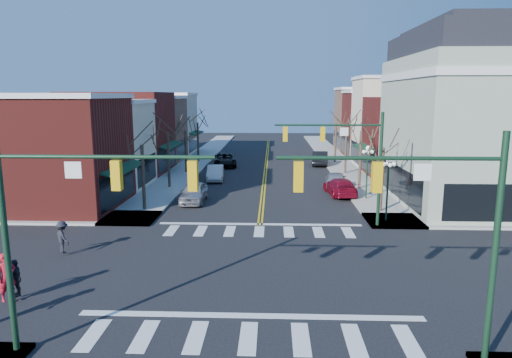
# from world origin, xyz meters

# --- Properties ---
(ground) EXTENTS (160.00, 160.00, 0.00)m
(ground) POSITION_xyz_m (0.00, 0.00, 0.00)
(ground) COLOR black
(ground) RESTS_ON ground
(sidewalk_left) EXTENTS (3.50, 70.00, 0.15)m
(sidewalk_left) POSITION_xyz_m (-8.75, 20.00, 0.07)
(sidewalk_left) COLOR #9E9B93
(sidewalk_left) RESTS_ON ground
(sidewalk_right) EXTENTS (3.50, 70.00, 0.15)m
(sidewalk_right) POSITION_xyz_m (8.75, 20.00, 0.07)
(sidewalk_right) COLOR #9E9B93
(sidewalk_right) RESTS_ON ground
(bldg_left_brick_a) EXTENTS (10.00, 8.50, 8.00)m
(bldg_left_brick_a) POSITION_xyz_m (-15.50, 11.75, 4.00)
(bldg_left_brick_a) COLOR maroon
(bldg_left_brick_a) RESTS_ON ground
(bldg_left_stucco_a) EXTENTS (10.00, 7.00, 7.50)m
(bldg_left_stucco_a) POSITION_xyz_m (-15.50, 19.50, 3.75)
(bldg_left_stucco_a) COLOR beige
(bldg_left_stucco_a) RESTS_ON ground
(bldg_left_brick_b) EXTENTS (10.00, 9.00, 8.50)m
(bldg_left_brick_b) POSITION_xyz_m (-15.50, 27.50, 4.25)
(bldg_left_brick_b) COLOR maroon
(bldg_left_brick_b) RESTS_ON ground
(bldg_left_tan) EXTENTS (10.00, 7.50, 7.80)m
(bldg_left_tan) POSITION_xyz_m (-15.50, 35.75, 3.90)
(bldg_left_tan) COLOR #956A52
(bldg_left_tan) RESTS_ON ground
(bldg_left_stucco_b) EXTENTS (10.00, 8.00, 8.20)m
(bldg_left_stucco_b) POSITION_xyz_m (-15.50, 43.50, 4.10)
(bldg_left_stucco_b) COLOR beige
(bldg_left_stucco_b) RESTS_ON ground
(bldg_right_brick_a) EXTENTS (10.00, 8.50, 8.00)m
(bldg_right_brick_a) POSITION_xyz_m (15.50, 25.75, 4.00)
(bldg_right_brick_a) COLOR maroon
(bldg_right_brick_a) RESTS_ON ground
(bldg_right_stucco) EXTENTS (10.00, 7.00, 10.00)m
(bldg_right_stucco) POSITION_xyz_m (15.50, 33.50, 5.00)
(bldg_right_stucco) COLOR beige
(bldg_right_stucco) RESTS_ON ground
(bldg_right_brick_b) EXTENTS (10.00, 8.00, 8.50)m
(bldg_right_brick_b) POSITION_xyz_m (15.50, 41.00, 4.25)
(bldg_right_brick_b) COLOR maroon
(bldg_right_brick_b) RESTS_ON ground
(bldg_right_tan) EXTENTS (10.00, 8.00, 9.00)m
(bldg_right_tan) POSITION_xyz_m (15.50, 49.00, 4.50)
(bldg_right_tan) COLOR #956A52
(bldg_right_tan) RESTS_ON ground
(victorian_corner) EXTENTS (12.25, 14.25, 13.30)m
(victorian_corner) POSITION_xyz_m (16.50, 14.50, 6.66)
(victorian_corner) COLOR #9BA891
(victorian_corner) RESTS_ON ground
(traffic_mast_near_left) EXTENTS (6.60, 0.28, 7.20)m
(traffic_mast_near_left) POSITION_xyz_m (-5.55, -7.40, 4.71)
(traffic_mast_near_left) COLOR #14331E
(traffic_mast_near_left) RESTS_ON ground
(traffic_mast_near_right) EXTENTS (6.60, 0.28, 7.20)m
(traffic_mast_near_right) POSITION_xyz_m (5.55, -7.40, 4.71)
(traffic_mast_near_right) COLOR #14331E
(traffic_mast_near_right) RESTS_ON ground
(traffic_mast_far_right) EXTENTS (6.60, 0.28, 7.20)m
(traffic_mast_far_right) POSITION_xyz_m (5.55, 7.40, 4.71)
(traffic_mast_far_right) COLOR #14331E
(traffic_mast_far_right) RESTS_ON ground
(lamppost_corner) EXTENTS (0.36, 0.36, 4.33)m
(lamppost_corner) POSITION_xyz_m (8.20, 8.50, 2.96)
(lamppost_corner) COLOR #14331E
(lamppost_corner) RESTS_ON ground
(lamppost_midblock) EXTENTS (0.36, 0.36, 4.33)m
(lamppost_midblock) POSITION_xyz_m (8.20, 15.00, 2.96)
(lamppost_midblock) COLOR #14331E
(lamppost_midblock) RESTS_ON ground
(tree_left_a) EXTENTS (0.24, 0.24, 4.76)m
(tree_left_a) POSITION_xyz_m (-8.40, 11.00, 2.38)
(tree_left_a) COLOR #382B21
(tree_left_a) RESTS_ON ground
(tree_left_b) EXTENTS (0.24, 0.24, 5.04)m
(tree_left_b) POSITION_xyz_m (-8.40, 19.00, 2.52)
(tree_left_b) COLOR #382B21
(tree_left_b) RESTS_ON ground
(tree_left_c) EXTENTS (0.24, 0.24, 4.55)m
(tree_left_c) POSITION_xyz_m (-8.40, 27.00, 2.27)
(tree_left_c) COLOR #382B21
(tree_left_c) RESTS_ON ground
(tree_left_d) EXTENTS (0.24, 0.24, 4.90)m
(tree_left_d) POSITION_xyz_m (-8.40, 35.00, 2.45)
(tree_left_d) COLOR #382B21
(tree_left_d) RESTS_ON ground
(tree_right_a) EXTENTS (0.24, 0.24, 4.62)m
(tree_right_a) POSITION_xyz_m (8.40, 11.00, 2.31)
(tree_right_a) COLOR #382B21
(tree_right_a) RESTS_ON ground
(tree_right_b) EXTENTS (0.24, 0.24, 5.18)m
(tree_right_b) POSITION_xyz_m (8.40, 19.00, 2.59)
(tree_right_b) COLOR #382B21
(tree_right_b) RESTS_ON ground
(tree_right_c) EXTENTS (0.24, 0.24, 4.83)m
(tree_right_c) POSITION_xyz_m (8.40, 27.00, 2.42)
(tree_right_c) COLOR #382B21
(tree_right_c) RESTS_ON ground
(tree_right_d) EXTENTS (0.24, 0.24, 4.97)m
(tree_right_d) POSITION_xyz_m (8.40, 35.00, 2.48)
(tree_right_d) COLOR #382B21
(tree_right_d) RESTS_ON ground
(car_left_near) EXTENTS (1.83, 4.50, 1.53)m
(car_left_near) POSITION_xyz_m (-5.30, 13.76, 0.76)
(car_left_near) COLOR #A7A7AC
(car_left_near) RESTS_ON ground
(car_left_mid) EXTENTS (1.87, 4.48, 1.44)m
(car_left_mid) POSITION_xyz_m (-4.80, 23.06, 0.72)
(car_left_mid) COLOR silver
(car_left_mid) RESTS_ON ground
(car_left_far) EXTENTS (3.24, 5.73, 1.51)m
(car_left_far) POSITION_xyz_m (-4.80, 32.01, 0.75)
(car_left_far) COLOR black
(car_left_far) RESTS_ON ground
(car_right_near) EXTENTS (2.55, 5.13, 1.43)m
(car_right_near) POSITION_xyz_m (6.40, 16.71, 0.72)
(car_right_near) COLOR maroon
(car_right_near) RESTS_ON ground
(car_right_mid) EXTENTS (2.32, 4.71, 1.54)m
(car_right_mid) POSITION_xyz_m (6.40, 19.54, 0.77)
(car_right_mid) COLOR #A7A6AB
(car_right_mid) RESTS_ON ground
(car_right_far) EXTENTS (2.27, 5.26, 1.68)m
(car_right_far) POSITION_xyz_m (6.40, 33.36, 0.84)
(car_right_far) COLOR black
(car_right_far) RESTS_ON ground
(pedestrian_red_a) EXTENTS (0.81, 0.83, 1.93)m
(pedestrian_red_a) POSITION_xyz_m (-9.69, -3.91, 1.11)
(pedestrian_red_a) COLOR #B51323
(pedestrian_red_a) RESTS_ON sidewalk_left
(pedestrian_dark_a) EXTENTS (0.92, 0.88, 1.54)m
(pedestrian_dark_a) POSITION_xyz_m (-9.57, -3.51, 0.92)
(pedestrian_dark_a) COLOR black
(pedestrian_dark_a) RESTS_ON sidewalk_left
(pedestrian_dark_b) EXTENTS (1.23, 1.20, 1.69)m
(pedestrian_dark_b) POSITION_xyz_m (-10.00, 1.59, 1.00)
(pedestrian_dark_b) COLOR black
(pedestrian_dark_b) RESTS_ON sidewalk_left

